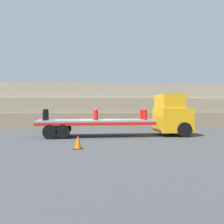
{
  "coord_description": "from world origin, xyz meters",
  "views": [
    {
      "loc": [
        -1.02,
        -17.68,
        2.1
      ],
      "look_at": [
        1.17,
        0.0,
        1.73
      ],
      "focal_mm": 40.0,
      "sensor_mm": 36.0,
      "label": 1
    }
  ],
  "objects_px": {
    "fire_hydrant_red_near_2": "(145,115)",
    "truck_cab": "(173,115)",
    "fire_hydrant_red_far_1": "(95,114)",
    "fire_hydrant_red_far_2": "(142,114)",
    "fire_hydrant_black_far_0": "(47,114)",
    "fire_hydrant_black_near_0": "(45,115)",
    "flatbed_trailer": "(85,123)",
    "traffic_cone": "(78,142)",
    "fire_hydrant_red_near_1": "(96,115)"
  },
  "relations": [
    {
      "from": "traffic_cone",
      "to": "flatbed_trailer",
      "type": "bearing_deg",
      "value": 85.18
    },
    {
      "from": "truck_cab",
      "to": "fire_hydrant_black_far_0",
      "type": "relative_size",
      "value": 3.91
    },
    {
      "from": "fire_hydrant_red_far_2",
      "to": "traffic_cone",
      "type": "xyz_separation_m",
      "value": [
        -4.65,
        -5.66,
        -1.22
      ]
    },
    {
      "from": "truck_cab",
      "to": "traffic_cone",
      "type": "distance_m",
      "value": 8.66
    },
    {
      "from": "fire_hydrant_black_near_0",
      "to": "fire_hydrant_red_far_2",
      "type": "xyz_separation_m",
      "value": [
        6.93,
        1.06,
        0.0
      ]
    },
    {
      "from": "fire_hydrant_red_far_1",
      "to": "flatbed_trailer",
      "type": "bearing_deg",
      "value": -144.94
    },
    {
      "from": "fire_hydrant_red_far_2",
      "to": "traffic_cone",
      "type": "distance_m",
      "value": 7.43
    },
    {
      "from": "fire_hydrant_red_far_2",
      "to": "fire_hydrant_black_far_0",
      "type": "bearing_deg",
      "value": 180.0
    },
    {
      "from": "truck_cab",
      "to": "traffic_cone",
      "type": "xyz_separation_m",
      "value": [
        -6.88,
        -5.13,
        -1.14
      ]
    },
    {
      "from": "fire_hydrant_red_far_1",
      "to": "fire_hydrant_black_near_0",
      "type": "bearing_deg",
      "value": -162.97
    },
    {
      "from": "fire_hydrant_black_near_0",
      "to": "fire_hydrant_red_far_1",
      "type": "xyz_separation_m",
      "value": [
        3.46,
        1.06,
        0.0
      ]
    },
    {
      "from": "truck_cab",
      "to": "fire_hydrant_red_far_2",
      "type": "height_order",
      "value": "truck_cab"
    },
    {
      "from": "fire_hydrant_red_near_2",
      "to": "fire_hydrant_red_far_2",
      "type": "distance_m",
      "value": 1.06
    },
    {
      "from": "fire_hydrant_red_near_1",
      "to": "fire_hydrant_black_far_0",
      "type": "bearing_deg",
      "value": 162.97
    },
    {
      "from": "traffic_cone",
      "to": "fire_hydrant_red_near_2",
      "type": "bearing_deg",
      "value": 44.67
    },
    {
      "from": "fire_hydrant_black_near_0",
      "to": "truck_cab",
      "type": "bearing_deg",
      "value": 3.32
    },
    {
      "from": "fire_hydrant_black_near_0",
      "to": "traffic_cone",
      "type": "bearing_deg",
      "value": -63.68
    },
    {
      "from": "flatbed_trailer",
      "to": "fire_hydrant_red_near_2",
      "type": "distance_m",
      "value": 4.3
    },
    {
      "from": "flatbed_trailer",
      "to": "fire_hydrant_black_near_0",
      "type": "height_order",
      "value": "fire_hydrant_black_near_0"
    },
    {
      "from": "flatbed_trailer",
      "to": "fire_hydrant_red_far_1",
      "type": "bearing_deg",
      "value": 35.06
    },
    {
      "from": "truck_cab",
      "to": "fire_hydrant_red_far_2",
      "type": "xyz_separation_m",
      "value": [
        -2.23,
        0.53,
        0.08
      ]
    },
    {
      "from": "flatbed_trailer",
      "to": "fire_hydrant_red_near_1",
      "type": "height_order",
      "value": "fire_hydrant_red_near_1"
    },
    {
      "from": "fire_hydrant_red_near_2",
      "to": "truck_cab",
      "type": "bearing_deg",
      "value": 13.41
    },
    {
      "from": "flatbed_trailer",
      "to": "traffic_cone",
      "type": "relative_size",
      "value": 11.81
    },
    {
      "from": "fire_hydrant_red_near_2",
      "to": "fire_hydrant_red_far_1",
      "type": "bearing_deg",
      "value": 162.97
    },
    {
      "from": "fire_hydrant_red_far_2",
      "to": "fire_hydrant_black_near_0",
      "type": "bearing_deg",
      "value": -171.29
    },
    {
      "from": "traffic_cone",
      "to": "fire_hydrant_red_far_2",
      "type": "bearing_deg",
      "value": 50.58
    },
    {
      "from": "fire_hydrant_red_near_1",
      "to": "fire_hydrant_red_far_1",
      "type": "bearing_deg",
      "value": 90.0
    },
    {
      "from": "fire_hydrant_black_far_0",
      "to": "traffic_cone",
      "type": "height_order",
      "value": "fire_hydrant_black_far_0"
    },
    {
      "from": "fire_hydrant_black_near_0",
      "to": "fire_hydrant_red_near_2",
      "type": "relative_size",
      "value": 1.0
    },
    {
      "from": "fire_hydrant_red_far_1",
      "to": "fire_hydrant_red_near_2",
      "type": "distance_m",
      "value": 3.62
    },
    {
      "from": "fire_hydrant_red_near_1",
      "to": "fire_hydrant_red_far_1",
      "type": "distance_m",
      "value": 1.06
    },
    {
      "from": "truck_cab",
      "to": "flatbed_trailer",
      "type": "xyz_separation_m",
      "value": [
        -6.45,
        0.0,
        -0.54
      ]
    },
    {
      "from": "fire_hydrant_black_far_0",
      "to": "fire_hydrant_red_far_1",
      "type": "distance_m",
      "value": 3.46
    },
    {
      "from": "fire_hydrant_red_far_2",
      "to": "truck_cab",
      "type": "bearing_deg",
      "value": -13.41
    },
    {
      "from": "truck_cab",
      "to": "fire_hydrant_red_far_2",
      "type": "distance_m",
      "value": 2.29
    },
    {
      "from": "fire_hydrant_black_near_0",
      "to": "fire_hydrant_red_near_2",
      "type": "xyz_separation_m",
      "value": [
        6.93,
        0.0,
        0.0
      ]
    },
    {
      "from": "fire_hydrant_black_far_0",
      "to": "fire_hydrant_red_near_1",
      "type": "height_order",
      "value": "same"
    },
    {
      "from": "fire_hydrant_red_far_1",
      "to": "fire_hydrant_red_near_2",
      "type": "relative_size",
      "value": 1.0
    },
    {
      "from": "fire_hydrant_black_near_0",
      "to": "fire_hydrant_red_far_2",
      "type": "relative_size",
      "value": 1.0
    },
    {
      "from": "flatbed_trailer",
      "to": "fire_hydrant_black_far_0",
      "type": "xyz_separation_m",
      "value": [
        -2.71,
        0.53,
        0.63
      ]
    },
    {
      "from": "fire_hydrant_red_far_1",
      "to": "truck_cab",
      "type": "bearing_deg",
      "value": -5.33
    },
    {
      "from": "fire_hydrant_black_far_0",
      "to": "fire_hydrant_red_far_2",
      "type": "distance_m",
      "value": 6.93
    },
    {
      "from": "traffic_cone",
      "to": "fire_hydrant_red_far_1",
      "type": "bearing_deg",
      "value": 78.14
    },
    {
      "from": "flatbed_trailer",
      "to": "fire_hydrant_red_far_2",
      "type": "relative_size",
      "value": 10.6
    },
    {
      "from": "fire_hydrant_black_near_0",
      "to": "fire_hydrant_black_far_0",
      "type": "bearing_deg",
      "value": 90.0
    },
    {
      "from": "fire_hydrant_red_near_2",
      "to": "fire_hydrant_black_near_0",
      "type": "bearing_deg",
      "value": 180.0
    },
    {
      "from": "fire_hydrant_black_near_0",
      "to": "fire_hydrant_black_far_0",
      "type": "xyz_separation_m",
      "value": [
        0.0,
        1.06,
        0.0
      ]
    },
    {
      "from": "fire_hydrant_red_far_2",
      "to": "flatbed_trailer",
      "type": "bearing_deg",
      "value": -172.83
    },
    {
      "from": "fire_hydrant_red_far_1",
      "to": "fire_hydrant_black_far_0",
      "type": "bearing_deg",
      "value": 180.0
    }
  ]
}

